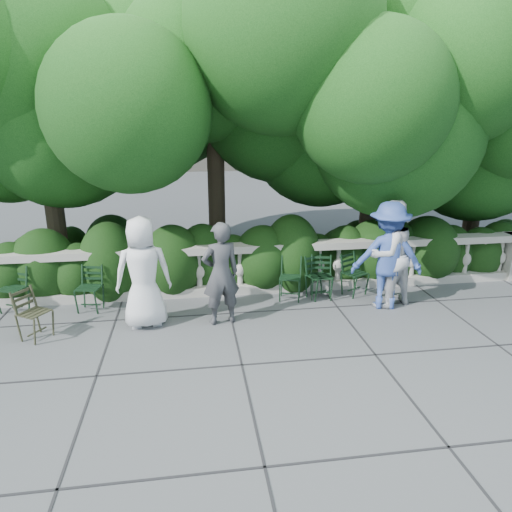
{
  "coord_description": "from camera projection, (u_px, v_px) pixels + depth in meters",
  "views": [
    {
      "loc": [
        -1.14,
        -6.72,
        3.39
      ],
      "look_at": [
        0.0,
        1.0,
        1.0
      ],
      "focal_mm": 32.0,
      "sensor_mm": 36.0,
      "label": 1
    }
  ],
  "objects": [
    {
      "name": "ground",
      "position": [
        265.0,
        332.0,
        7.51
      ],
      "size": [
        90.0,
        90.0,
        0.0
      ],
      "primitive_type": "plane",
      "color": "#4A4C51",
      "rests_on": "ground"
    },
    {
      "name": "balustrade",
      "position": [
        250.0,
        269.0,
        9.07
      ],
      "size": [
        12.0,
        0.44,
        1.0
      ],
      "color": "#9E998E",
      "rests_on": "ground"
    },
    {
      "name": "shrub_hedge",
      "position": [
        243.0,
        273.0,
        10.35
      ],
      "size": [
        15.0,
        2.6,
        1.7
      ],
      "primitive_type": null,
      "color": "black",
      "rests_on": "ground"
    },
    {
      "name": "tree_canopy",
      "position": [
        273.0,
        88.0,
        9.46
      ],
      "size": [
        15.04,
        6.52,
        6.78
      ],
      "color": "#3F3023",
      "rests_on": "ground"
    },
    {
      "name": "chair_a",
      "position": [
        9.0,
        315.0,
        8.14
      ],
      "size": [
        0.59,
        0.61,
        0.84
      ],
      "primitive_type": null,
      "rotation": [
        0.0,
        0.0,
        -0.41
      ],
      "color": "black",
      "rests_on": "ground"
    },
    {
      "name": "chair_b",
      "position": [
        88.0,
        314.0,
        8.18
      ],
      "size": [
        0.53,
        0.56,
        0.84
      ],
      "primitive_type": null,
      "rotation": [
        0.0,
        0.0,
        -0.21
      ],
      "color": "black",
      "rests_on": "ground"
    },
    {
      "name": "chair_c",
      "position": [
        289.0,
        302.0,
        8.7
      ],
      "size": [
        0.56,
        0.59,
        0.84
      ],
      "primitive_type": null,
      "rotation": [
        0.0,
        0.0,
        -0.3
      ],
      "color": "black",
      "rests_on": "ground"
    },
    {
      "name": "chair_d",
      "position": [
        359.0,
        297.0,
        8.96
      ],
      "size": [
        0.61,
        0.63,
        0.84
      ],
      "primitive_type": null,
      "rotation": [
        0.0,
        0.0,
        0.49
      ],
      "color": "black",
      "rests_on": "ground"
    },
    {
      "name": "chair_e",
      "position": [
        321.0,
        301.0,
        8.77
      ],
      "size": [
        0.53,
        0.56,
        0.84
      ],
      "primitive_type": null,
      "rotation": [
        0.0,
        0.0,
        -0.2
      ],
      "color": "black",
      "rests_on": "ground"
    },
    {
      "name": "chair_f",
      "position": [
        323.0,
        300.0,
        8.79
      ],
      "size": [
        0.58,
        0.6,
        0.84
      ],
      "primitive_type": null,
      "rotation": [
        0.0,
        0.0,
        0.36
      ],
      "color": "black",
      "rests_on": "ground"
    },
    {
      "name": "chair_weathered",
      "position": [
        45.0,
        340.0,
        7.22
      ],
      "size": [
        0.64,
        0.63,
        0.84
      ],
      "primitive_type": null,
      "rotation": [
        0.0,
        0.0,
        1.01
      ],
      "color": "black",
      "rests_on": "ground"
    },
    {
      "name": "person_businessman",
      "position": [
        143.0,
        273.0,
        7.48
      ],
      "size": [
        0.98,
        0.7,
        1.88
      ],
      "primitive_type": "imported",
      "rotation": [
        0.0,
        0.0,
        3.26
      ],
      "color": "white",
      "rests_on": "ground"
    },
    {
      "name": "person_woman_grey",
      "position": [
        221.0,
        274.0,
        7.59
      ],
      "size": [
        0.73,
        0.56,
        1.77
      ],
      "primitive_type": "imported",
      "rotation": [
        0.0,
        0.0,
        3.38
      ],
      "color": "#3D3E42",
      "rests_on": "ground"
    },
    {
      "name": "person_casual_man",
      "position": [
        389.0,
        254.0,
        8.31
      ],
      "size": [
        1.17,
        1.05,
        1.98
      ],
      "primitive_type": "imported",
      "rotation": [
        0.0,
        0.0,
        3.51
      ],
      "color": "silver",
      "rests_on": "ground"
    },
    {
      "name": "person_older_blue",
      "position": [
        388.0,
        256.0,
        8.23
      ],
      "size": [
        1.39,
        0.97,
        1.97
      ],
      "primitive_type": "imported",
      "rotation": [
        0.0,
        0.0,
        2.95
      ],
      "color": "#334E9B",
      "rests_on": "ground"
    }
  ]
}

